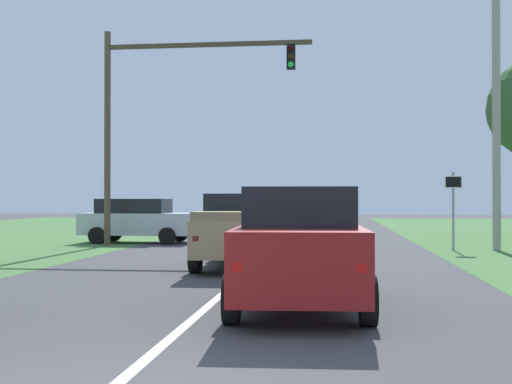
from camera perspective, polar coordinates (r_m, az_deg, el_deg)
The scene contains 7 objects.
ground_plane at distance 16.69m, azimuth -0.63°, elevation -6.80°, with size 120.00×120.00×0.00m, color #424244.
red_suv_near at distance 11.18m, azimuth 3.77°, elevation -4.50°, with size 2.35×4.96×1.99m.
pickup_truck_lead at distance 17.70m, azimuth -0.99°, elevation -3.21°, with size 2.43×5.42×1.94m.
traffic_light at distance 25.92m, azimuth -8.31°, elevation 7.48°, with size 7.97×0.40×8.23m.
keep_moving_sign at distance 24.20m, azimuth 16.48°, elevation -0.70°, with size 0.60×0.09×2.74m.
crossing_suv_far at distance 27.76m, azimuth -10.01°, elevation -2.34°, with size 4.69×2.25×1.80m.
utility_pole_right at distance 24.89m, azimuth 19.81°, elevation 7.17°, with size 0.28×0.28×10.29m, color #9E998E.
Camera 1 is at (2.11, -5.52, 1.82)m, focal length 46.91 mm.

